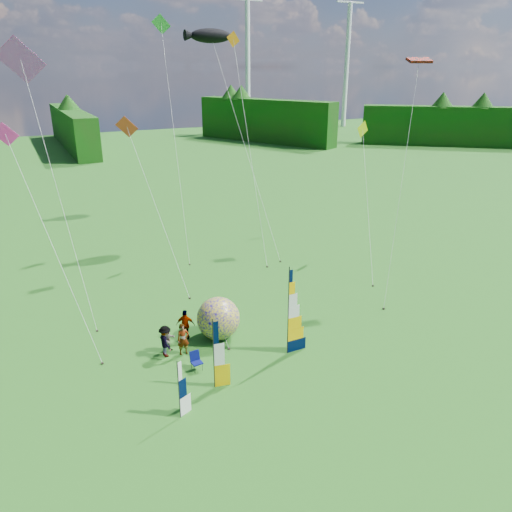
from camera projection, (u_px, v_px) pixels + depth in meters
name	position (u px, v px, depth m)	size (l,w,h in m)	color
ground	(308.00, 378.00, 25.62)	(220.00, 220.00, 0.00)	#2D791A
treeline_ring	(311.00, 308.00, 24.20)	(210.00, 210.00, 8.00)	#0C4C0C
turbine_left	(347.00, 67.00, 128.88)	(8.00, 1.20, 30.00)	silver
turbine_right	(248.00, 67.00, 124.42)	(8.00, 1.20, 30.00)	silver
feather_banner_main	(288.00, 313.00, 26.92)	(1.35, 0.10, 5.01)	black
side_banner_left	(214.00, 355.00, 24.21)	(1.02, 0.10, 3.67)	#F7B500
side_banner_far	(179.00, 391.00, 22.21)	(0.87, 0.10, 2.88)	white
bol_inflatable	(218.00, 318.00, 28.99)	(2.52, 2.52, 2.52)	#100081
spectator_a	(183.00, 339.00, 27.45)	(0.66, 0.44, 1.82)	#66594C
spectator_b	(168.00, 339.00, 27.76)	(0.74, 0.37, 1.53)	#66594C
spectator_c	(165.00, 341.00, 27.24)	(1.18, 0.44, 1.83)	#66594C
spectator_d	(186.00, 325.00, 28.98)	(1.08, 0.44, 1.84)	#66594C
camp_chair	(197.00, 361.00, 26.11)	(0.59, 0.59, 1.02)	#050B4B
kite_whale	(244.00, 133.00, 42.31)	(4.48, 15.93, 19.43)	black
kite_rainbow_delta	(56.00, 176.00, 29.73)	(6.20, 12.03, 17.67)	#F91245
kite_parafoil	(403.00, 170.00, 33.08)	(8.93, 8.47, 17.07)	#B5120A
small_kite_red	(156.00, 199.00, 35.77)	(4.06, 11.98, 12.10)	red
small_kite_orange	(250.00, 144.00, 40.37)	(3.28, 10.75, 18.17)	orange
small_kite_yellow	(368.00, 195.00, 38.65)	(6.94, 10.72, 11.33)	#DEE20A
small_kite_pink	(52.00, 239.00, 26.58)	(5.00, 8.47, 12.69)	#F12895
small_kite_green	(174.00, 131.00, 41.61)	(4.77, 13.50, 19.83)	green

